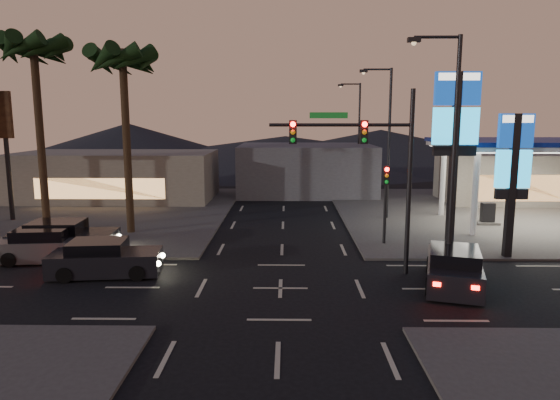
{
  "coord_description": "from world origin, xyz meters",
  "views": [
    {
      "loc": [
        0.26,
        -19.26,
        6.78
      ],
      "look_at": [
        -0.07,
        3.74,
        3.0
      ],
      "focal_mm": 32.0,
      "sensor_mm": 36.0,
      "label": 1
    }
  ],
  "objects_px": {
    "pylon_sign_tall": "(456,126)",
    "gas_station": "(541,146)",
    "pylon_sign_short": "(513,164)",
    "suv_station": "(454,268)",
    "car_lane_b_front": "(49,246)",
    "car_lane_b_mid": "(63,239)",
    "traffic_signal_mast": "(369,155)",
    "car_lane_a_front": "(104,259)"
  },
  "relations": [
    {
      "from": "pylon_sign_tall",
      "to": "gas_station",
      "type": "bearing_deg",
      "value": 40.91
    },
    {
      "from": "pylon_sign_short",
      "to": "suv_station",
      "type": "height_order",
      "value": "pylon_sign_short"
    },
    {
      "from": "car_lane_b_front",
      "to": "car_lane_b_mid",
      "type": "bearing_deg",
      "value": 83.07
    },
    {
      "from": "car_lane_b_mid",
      "to": "traffic_signal_mast",
      "type": "bearing_deg",
      "value": -11.69
    },
    {
      "from": "car_lane_a_front",
      "to": "pylon_sign_tall",
      "type": "bearing_deg",
      "value": 13.57
    },
    {
      "from": "pylon_sign_short",
      "to": "suv_station",
      "type": "relative_size",
      "value": 1.34
    },
    {
      "from": "gas_station",
      "to": "pylon_sign_short",
      "type": "xyz_separation_m",
      "value": [
        -5.0,
        -7.5,
        -0.42
      ]
    },
    {
      "from": "traffic_signal_mast",
      "to": "car_lane_b_front",
      "type": "xyz_separation_m",
      "value": [
        -14.95,
        1.83,
        -4.48
      ]
    },
    {
      "from": "pylon_sign_tall",
      "to": "car_lane_b_front",
      "type": "xyz_separation_m",
      "value": [
        -19.69,
        -1.68,
        -5.65
      ]
    },
    {
      "from": "gas_station",
      "to": "car_lane_a_front",
      "type": "bearing_deg",
      "value": -156.28
    },
    {
      "from": "gas_station",
      "to": "suv_station",
      "type": "distance_m",
      "value": 15.27
    },
    {
      "from": "car_lane_a_front",
      "to": "suv_station",
      "type": "relative_size",
      "value": 0.94
    },
    {
      "from": "gas_station",
      "to": "pylon_sign_short",
      "type": "relative_size",
      "value": 1.74
    },
    {
      "from": "gas_station",
      "to": "suv_station",
      "type": "relative_size",
      "value": 2.34
    },
    {
      "from": "car_lane_b_mid",
      "to": "suv_station",
      "type": "bearing_deg",
      "value": -14.4
    },
    {
      "from": "car_lane_b_mid",
      "to": "suv_station",
      "type": "distance_m",
      "value": 18.68
    },
    {
      "from": "pylon_sign_tall",
      "to": "traffic_signal_mast",
      "type": "height_order",
      "value": "pylon_sign_tall"
    },
    {
      "from": "gas_station",
      "to": "suv_station",
      "type": "xyz_separation_m",
      "value": [
        -8.94,
        -11.6,
        -4.33
      ]
    },
    {
      "from": "car_lane_a_front",
      "to": "car_lane_b_mid",
      "type": "xyz_separation_m",
      "value": [
        -3.35,
        3.46,
        0.06
      ]
    },
    {
      "from": "pylon_sign_tall",
      "to": "suv_station",
      "type": "bearing_deg",
      "value": -105.82
    },
    {
      "from": "car_lane_b_mid",
      "to": "suv_station",
      "type": "xyz_separation_m",
      "value": [
        18.1,
        -4.65,
        -0.03
      ]
    },
    {
      "from": "pylon_sign_short",
      "to": "car_lane_b_front",
      "type": "xyz_separation_m",
      "value": [
        -22.19,
        -0.68,
        -3.91
      ]
    },
    {
      "from": "traffic_signal_mast",
      "to": "suv_station",
      "type": "distance_m",
      "value": 5.78
    },
    {
      "from": "car_lane_a_front",
      "to": "car_lane_b_mid",
      "type": "distance_m",
      "value": 4.82
    },
    {
      "from": "traffic_signal_mast",
      "to": "car_lane_b_front",
      "type": "bearing_deg",
      "value": 173.01
    },
    {
      "from": "gas_station",
      "to": "car_lane_b_mid",
      "type": "xyz_separation_m",
      "value": [
        -27.04,
        -6.95,
        -4.3
      ]
    },
    {
      "from": "pylon_sign_tall",
      "to": "car_lane_b_front",
      "type": "bearing_deg",
      "value": -175.13
    },
    {
      "from": "pylon_sign_short",
      "to": "car_lane_b_mid",
      "type": "distance_m",
      "value": 22.38
    },
    {
      "from": "pylon_sign_tall",
      "to": "car_lane_a_front",
      "type": "xyz_separation_m",
      "value": [
        -16.19,
        -3.91,
        -5.67
      ]
    },
    {
      "from": "pylon_sign_tall",
      "to": "pylon_sign_short",
      "type": "bearing_deg",
      "value": -21.8
    },
    {
      "from": "car_lane_b_front",
      "to": "suv_station",
      "type": "relative_size",
      "value": 0.97
    },
    {
      "from": "car_lane_a_front",
      "to": "pylon_sign_short",
      "type": "bearing_deg",
      "value": 8.84
    },
    {
      "from": "pylon_sign_short",
      "to": "pylon_sign_tall",
      "type": "bearing_deg",
      "value": 158.2
    },
    {
      "from": "gas_station",
      "to": "traffic_signal_mast",
      "type": "relative_size",
      "value": 1.53
    },
    {
      "from": "traffic_signal_mast",
      "to": "car_lane_b_front",
      "type": "distance_m",
      "value": 15.71
    },
    {
      "from": "pylon_sign_short",
      "to": "car_lane_b_mid",
      "type": "height_order",
      "value": "pylon_sign_short"
    },
    {
      "from": "pylon_sign_tall",
      "to": "pylon_sign_short",
      "type": "xyz_separation_m",
      "value": [
        2.5,
        -1.0,
        -1.74
      ]
    },
    {
      "from": "car_lane_b_front",
      "to": "car_lane_b_mid",
      "type": "relative_size",
      "value": 0.96
    },
    {
      "from": "car_lane_b_mid",
      "to": "pylon_sign_short",
      "type": "bearing_deg",
      "value": -1.43
    },
    {
      "from": "car_lane_b_front",
      "to": "car_lane_b_mid",
      "type": "xyz_separation_m",
      "value": [
        0.15,
        1.23,
        0.04
      ]
    },
    {
      "from": "car_lane_a_front",
      "to": "suv_station",
      "type": "xyz_separation_m",
      "value": [
        14.74,
        -1.19,
        0.03
      ]
    },
    {
      "from": "gas_station",
      "to": "pylon_sign_short",
      "type": "distance_m",
      "value": 9.02
    }
  ]
}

